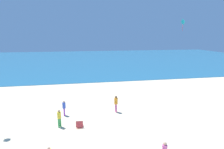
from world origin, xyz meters
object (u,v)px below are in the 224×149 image
(person_3, at_px, (59,117))
(person_6, at_px, (116,103))
(kite_teal, at_px, (183,22))
(beach_chair_far_left, at_px, (80,125))
(person_5, at_px, (64,107))

(person_3, bearing_deg, person_6, 69.23)
(person_3, distance_m, kite_teal, 23.14)
(beach_chair_far_left, bearing_deg, kite_teal, -48.83)
(beach_chair_far_left, xyz_separation_m, kite_teal, (16.10, 12.52, 9.24))
(person_5, relative_size, person_6, 0.88)
(beach_chair_far_left, bearing_deg, person_6, -50.65)
(person_6, bearing_deg, person_5, -4.43)
(beach_chair_far_left, distance_m, person_6, 4.59)
(person_3, distance_m, person_5, 2.34)
(person_5, bearing_deg, person_6, 178.08)
(person_5, height_order, person_6, person_6)
(person_3, height_order, person_6, person_6)
(beach_chair_far_left, bearing_deg, person_3, 78.75)
(person_3, relative_size, person_6, 0.91)
(kite_teal, bearing_deg, person_5, -150.81)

